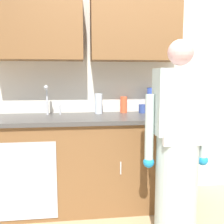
{
  "coord_description": "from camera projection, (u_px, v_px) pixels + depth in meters",
  "views": [
    {
      "loc": [
        -0.63,
        -1.92,
        1.34
      ],
      "look_at": [
        -0.33,
        0.55,
        1.0
      ],
      "focal_mm": 41.98,
      "sensor_mm": 36.0,
      "label": 1
    }
  ],
  "objects": [
    {
      "name": "sponge",
      "position": [
        152.0,
        115.0,
        2.65
      ],
      "size": [
        0.11,
        0.07,
        0.03
      ],
      "primitive_type": "cube",
      "color": "#4CBF4C",
      "rests_on": "countertop"
    },
    {
      "name": "counter_cabinet",
      "position": [
        89.0,
        163.0,
        2.7
      ],
      "size": [
        1.9,
        0.62,
        0.9
      ],
      "color": "brown",
      "rests_on": "ground"
    },
    {
      "name": "bottle_water_short",
      "position": [
        124.0,
        105.0,
        2.89
      ],
      "size": [
        0.08,
        0.08,
        0.18
      ],
      "primitive_type": "cylinder",
      "color": "#E05933",
      "rests_on": "countertop"
    },
    {
      "name": "bottle_water_tall",
      "position": [
        150.0,
        100.0,
        2.91
      ],
      "size": [
        0.07,
        0.07,
        0.27
      ],
      "primitive_type": "cylinder",
      "color": "#334CB2",
      "rests_on": "countertop"
    },
    {
      "name": "sink",
      "position": [
        50.0,
        118.0,
        2.6
      ],
      "size": [
        0.5,
        0.36,
        0.35
      ],
      "color": "#B7BABF",
      "rests_on": "counter_cabinet"
    },
    {
      "name": "knife_on_counter",
      "position": [
        170.0,
        113.0,
        2.85
      ],
      "size": [
        0.12,
        0.23,
        0.01
      ],
      "primitive_type": "cube",
      "rotation": [
        0.0,
        0.0,
        5.13
      ],
      "color": "silver",
      "rests_on": "countertop"
    },
    {
      "name": "person_at_sink",
      "position": [
        177.0,
        157.0,
        2.12
      ],
      "size": [
        0.55,
        0.34,
        1.62
      ],
      "color": "white",
      "rests_on": "ground"
    },
    {
      "name": "cup_by_sink",
      "position": [
        142.0,
        109.0,
        2.87
      ],
      "size": [
        0.08,
        0.08,
        0.09
      ],
      "primitive_type": "cylinder",
      "color": "#33478C",
      "rests_on": "countertop"
    },
    {
      "name": "kitchen_wall_with_uppers",
      "position": [
        124.0,
        64.0,
        2.9
      ],
      "size": [
        4.8,
        0.44,
        2.7
      ],
      "color": "silver",
      "rests_on": "ground"
    },
    {
      "name": "countertop",
      "position": [
        88.0,
        118.0,
        2.64
      ],
      "size": [
        1.96,
        0.66,
        0.04
      ],
      "primitive_type": "cube",
      "color": "#474442",
      "rests_on": "counter_cabinet"
    },
    {
      "name": "bottle_soap",
      "position": [
        99.0,
        104.0,
        2.81
      ],
      "size": [
        0.08,
        0.08,
        0.22
      ],
      "primitive_type": "cylinder",
      "color": "silver",
      "rests_on": "countertop"
    }
  ]
}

